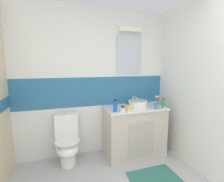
{
  "coord_description": "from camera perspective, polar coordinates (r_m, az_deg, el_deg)",
  "views": [
    {
      "loc": [
        -0.56,
        -0.33,
        1.55
      ],
      "look_at": [
        0.19,
        2.0,
        1.16
      ],
      "focal_mm": 26.03,
      "sensor_mm": 36.0,
      "label": 1
    }
  ],
  "objects": [
    {
      "name": "toothbrush_cup",
      "position": [
        2.75,
        15.44,
        -4.86
      ],
      "size": [
        0.08,
        0.08,
        0.22
      ],
      "color": "#4C7299",
      "rests_on": "vanity_cabinet"
    },
    {
      "name": "soap_dispenser",
      "position": [
        2.85,
        17.43,
        -4.24
      ],
      "size": [
        0.05,
        0.05,
        0.17
      ],
      "color": "green",
      "rests_on": "vanity_cabinet"
    },
    {
      "name": "wall_right_plain",
      "position": [
        2.46,
        33.33,
        0.56
      ],
      "size": [
        0.1,
        3.48,
        2.5
      ],
      "primitive_type": "cube",
      "color": "white",
      "rests_on": "ground_plane"
    },
    {
      "name": "lotion_bottle_short",
      "position": [
        2.54,
        5.69,
        -5.72
      ],
      "size": [
        0.05,
        0.05,
        0.12
      ],
      "color": "yellow",
      "rests_on": "vanity_cabinet"
    },
    {
      "name": "bath_mat",
      "position": [
        2.62,
        14.51,
        -27.36
      ],
      "size": [
        0.68,
        0.44,
        0.01
      ],
      "primitive_type": "cube",
      "color": "#337266",
      "rests_on": "ground_plane"
    },
    {
      "name": "shampoo_bottle_tall",
      "position": [
        2.47,
        1.18,
        -5.29
      ],
      "size": [
        0.07,
        0.07,
        0.19
      ],
      "color": "#2659B2",
      "rests_on": "vanity_cabinet"
    },
    {
      "name": "toilet",
      "position": [
        2.75,
        -15.44,
        -16.73
      ],
      "size": [
        0.37,
        0.5,
        0.8
      ],
      "color": "white",
      "rests_on": "ground_plane"
    },
    {
      "name": "wall_back_tiled",
      "position": [
        2.85,
        -6.15,
        3.08
      ],
      "size": [
        3.2,
        0.2,
        2.5
      ],
      "color": "white",
      "rests_on": "ground_plane"
    },
    {
      "name": "hair_gel_jar",
      "position": [
        2.5,
        3.77,
        -6.36
      ],
      "size": [
        0.08,
        0.08,
        0.09
      ],
      "color": "white",
      "rests_on": "vanity_cabinet"
    },
    {
      "name": "sink_basin",
      "position": [
        2.81,
        9.01,
        -4.31
      ],
      "size": [
        0.32,
        0.37,
        0.15
      ],
      "color": "white",
      "rests_on": "vanity_cabinet"
    },
    {
      "name": "vanity_cabinet",
      "position": [
        2.94,
        7.67,
        -13.53
      ],
      "size": [
        1.02,
        0.58,
        0.85
      ],
      "color": "beige",
      "rests_on": "ground_plane"
    }
  ]
}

